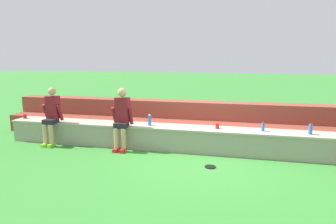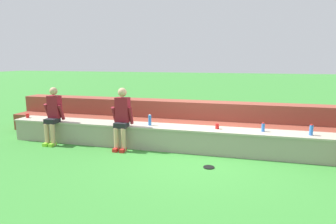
% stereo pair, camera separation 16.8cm
% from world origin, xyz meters
% --- Properties ---
extents(ground_plane, '(80.00, 80.00, 0.00)m').
position_xyz_m(ground_plane, '(0.00, 0.00, 0.00)').
color(ground_plane, '#388433').
extents(stone_seating_wall, '(9.96, 0.63, 0.56)m').
position_xyz_m(stone_seating_wall, '(0.00, 0.30, 0.30)').
color(stone_seating_wall, gray).
rests_on(stone_seating_wall, ground).
extents(brick_bleachers, '(11.77, 1.15, 0.97)m').
position_xyz_m(brick_bleachers, '(0.00, 1.59, 0.40)').
color(brick_bleachers, brown).
rests_on(brick_bleachers, ground).
extents(person_far_left, '(0.49, 0.52, 1.45)m').
position_xyz_m(person_far_left, '(-3.76, -0.03, 0.77)').
color(person_far_left, tan).
rests_on(person_far_left, ground).
extents(person_left_of_center, '(0.51, 0.48, 1.49)m').
position_xyz_m(person_left_of_center, '(-1.87, -0.03, 0.80)').
color(person_left_of_center, tan).
rests_on(person_left_of_center, ground).
extents(water_bottle_mid_left, '(0.07, 0.07, 0.20)m').
position_xyz_m(water_bottle_mid_left, '(1.37, 0.32, 0.66)').
color(water_bottle_mid_left, blue).
rests_on(water_bottle_mid_left, stone_seating_wall).
extents(water_bottle_near_right, '(0.08, 0.08, 0.24)m').
position_xyz_m(water_bottle_near_right, '(2.33, 0.24, 0.67)').
color(water_bottle_near_right, blue).
rests_on(water_bottle_near_right, stone_seating_wall).
extents(water_bottle_center_gap, '(0.08, 0.08, 0.27)m').
position_xyz_m(water_bottle_center_gap, '(-1.27, 0.26, 0.69)').
color(water_bottle_center_gap, blue).
rests_on(water_bottle_center_gap, stone_seating_wall).
extents(plastic_cup_left_end, '(0.09, 0.09, 0.12)m').
position_xyz_m(plastic_cup_left_end, '(0.36, 0.31, 0.62)').
color(plastic_cup_left_end, red).
rests_on(plastic_cup_left_end, stone_seating_wall).
extents(plastic_cup_middle, '(0.09, 0.09, 0.11)m').
position_xyz_m(plastic_cup_middle, '(-4.82, 0.29, 0.62)').
color(plastic_cup_middle, red).
rests_on(plastic_cup_middle, stone_seating_wall).
extents(frisbee, '(0.22, 0.22, 0.02)m').
position_xyz_m(frisbee, '(0.30, -0.72, 0.01)').
color(frisbee, black).
rests_on(frisbee, ground).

